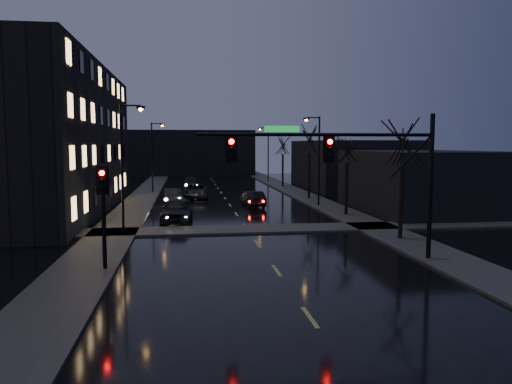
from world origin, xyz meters
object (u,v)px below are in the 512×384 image
object	(u,v)px
oncoming_car_a	(177,210)
oncoming_car_d	(191,183)
oncoming_car_b	(173,196)
lead_car	(253,199)
oncoming_car_c	(196,191)

from	to	relation	value
oncoming_car_a	oncoming_car_d	xyz separation A→B (m)	(1.24, 26.81, -0.18)
oncoming_car_a	oncoming_car_d	world-z (taller)	oncoming_car_a
oncoming_car_b	oncoming_car_d	size ratio (longest dim) A/B	0.89
oncoming_car_a	lead_car	world-z (taller)	oncoming_car_a
oncoming_car_b	lead_car	world-z (taller)	lead_car
oncoming_car_a	oncoming_car_c	distance (m)	15.54
oncoming_car_a	oncoming_car_b	distance (m)	11.21
oncoming_car_a	lead_car	distance (m)	10.34
oncoming_car_c	lead_car	xyz separation A→B (m)	(4.96, -7.48, -0.06)
oncoming_car_b	oncoming_car_d	distance (m)	15.71
oncoming_car_c	lead_car	distance (m)	8.98
oncoming_car_c	lead_car	size ratio (longest dim) A/B	1.28
oncoming_car_a	oncoming_car_d	distance (m)	26.84
oncoming_car_c	oncoming_car_d	size ratio (longest dim) A/B	1.15
oncoming_car_c	lead_car	world-z (taller)	oncoming_car_c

